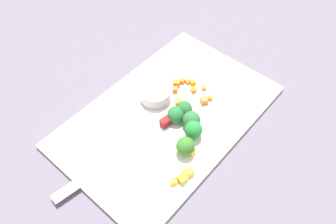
% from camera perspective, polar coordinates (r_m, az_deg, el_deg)
% --- Properties ---
extents(ground_plane, '(4.00, 4.00, 0.00)m').
position_cam_1_polar(ground_plane, '(0.84, 0.00, -0.93)').
color(ground_plane, slate).
extents(cutting_board, '(0.53, 0.34, 0.01)m').
position_cam_1_polar(cutting_board, '(0.83, 0.00, -0.68)').
color(cutting_board, white).
rests_on(cutting_board, ground_plane).
extents(prep_bowl, '(0.08, 0.08, 0.03)m').
position_cam_1_polar(prep_bowl, '(0.85, -2.19, 3.07)').
color(prep_bowl, '#BCB2B8').
rests_on(prep_bowl, cutting_board).
extents(chef_knife, '(0.35, 0.08, 0.02)m').
position_cam_1_polar(chef_knife, '(0.78, -3.93, -4.20)').
color(chef_knife, silver).
rests_on(chef_knife, cutting_board).
extents(carrot_dice_0, '(0.02, 0.02, 0.01)m').
position_cam_1_polar(carrot_dice_0, '(0.89, 2.41, 5.25)').
color(carrot_dice_0, orange).
rests_on(carrot_dice_0, cutting_board).
extents(carrot_dice_1, '(0.02, 0.02, 0.02)m').
position_cam_1_polar(carrot_dice_1, '(0.85, 6.16, 1.91)').
color(carrot_dice_1, orange).
rests_on(carrot_dice_1, cutting_board).
extents(carrot_dice_2, '(0.02, 0.02, 0.02)m').
position_cam_1_polar(carrot_dice_2, '(0.84, 1.85, 1.61)').
color(carrot_dice_2, orange).
rests_on(carrot_dice_2, cutting_board).
extents(carrot_dice_3, '(0.02, 0.02, 0.01)m').
position_cam_1_polar(carrot_dice_3, '(0.89, 4.18, 5.05)').
color(carrot_dice_3, orange).
rests_on(carrot_dice_3, cutting_board).
extents(carrot_dice_4, '(0.02, 0.02, 0.01)m').
position_cam_1_polar(carrot_dice_4, '(0.87, 1.21, 3.81)').
color(carrot_dice_4, orange).
rests_on(carrot_dice_4, cutting_board).
extents(carrot_dice_5, '(0.01, 0.01, 0.01)m').
position_cam_1_polar(carrot_dice_5, '(0.86, 7.11, 2.38)').
color(carrot_dice_5, orange).
rests_on(carrot_dice_5, cutting_board).
extents(carrot_dice_6, '(0.02, 0.02, 0.02)m').
position_cam_1_polar(carrot_dice_6, '(0.88, 1.45, 4.87)').
color(carrot_dice_6, orange).
rests_on(carrot_dice_6, cutting_board).
extents(carrot_dice_7, '(0.02, 0.02, 0.01)m').
position_cam_1_polar(carrot_dice_7, '(0.88, 6.10, 4.09)').
color(carrot_dice_7, orange).
rests_on(carrot_dice_7, cutting_board).
extents(carrot_dice_8, '(0.02, 0.02, 0.01)m').
position_cam_1_polar(carrot_dice_8, '(0.87, 4.48, 3.70)').
color(carrot_dice_8, orange).
rests_on(carrot_dice_8, cutting_board).
extents(carrot_dice_9, '(0.02, 0.02, 0.01)m').
position_cam_1_polar(carrot_dice_9, '(0.89, 3.39, 5.08)').
color(carrot_dice_9, orange).
rests_on(carrot_dice_9, cutting_board).
extents(pepper_dice_0, '(0.02, 0.02, 0.01)m').
position_cam_1_polar(pepper_dice_0, '(0.76, 2.67, -6.13)').
color(pepper_dice_0, yellow).
rests_on(pepper_dice_0, cutting_board).
extents(pepper_dice_1, '(0.02, 0.02, 0.02)m').
position_cam_1_polar(pepper_dice_1, '(0.72, 2.40, -11.22)').
color(pepper_dice_1, yellow).
rests_on(pepper_dice_1, cutting_board).
extents(pepper_dice_2, '(0.02, 0.02, 0.01)m').
position_cam_1_polar(pepper_dice_2, '(0.72, 0.91, -11.71)').
color(pepper_dice_2, yellow).
rests_on(pepper_dice_2, cutting_board).
extents(pepper_dice_3, '(0.01, 0.01, 0.01)m').
position_cam_1_polar(pepper_dice_3, '(0.76, 4.00, -6.68)').
color(pepper_dice_3, yellow).
rests_on(pepper_dice_3, cutting_board).
extents(pepper_dice_4, '(0.03, 0.02, 0.02)m').
position_cam_1_polar(pepper_dice_4, '(0.73, 3.47, -10.16)').
color(pepper_dice_4, yellow).
rests_on(pepper_dice_4, cutting_board).
extents(broccoli_floret_0, '(0.04, 0.04, 0.04)m').
position_cam_1_polar(broccoli_floret_0, '(0.79, 3.98, -1.32)').
color(broccoli_floret_0, '#96BB6A').
rests_on(broccoli_floret_0, cutting_board).
extents(broccoli_floret_1, '(0.04, 0.04, 0.05)m').
position_cam_1_polar(broccoli_floret_1, '(0.75, 2.97, -5.83)').
color(broccoli_floret_1, '#8CAE63').
rests_on(broccoli_floret_1, cutting_board).
extents(broccoli_floret_2, '(0.04, 0.04, 0.04)m').
position_cam_1_polar(broccoli_floret_2, '(0.80, 1.10, -0.68)').
color(broccoli_floret_2, '#91BF5B').
rests_on(broccoli_floret_2, cutting_board).
extents(broccoli_floret_3, '(0.04, 0.04, 0.05)m').
position_cam_1_polar(broccoli_floret_3, '(0.77, 4.31, -3.04)').
color(broccoli_floret_3, '#89B658').
rests_on(broccoli_floret_3, cutting_board).
extents(broccoli_floret_4, '(0.04, 0.04, 0.04)m').
position_cam_1_polar(broccoli_floret_4, '(0.81, 2.76, 0.54)').
color(broccoli_floret_4, '#95B55D').
rests_on(broccoli_floret_4, cutting_board).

